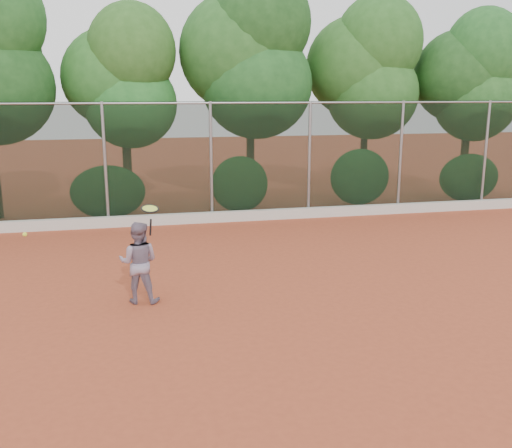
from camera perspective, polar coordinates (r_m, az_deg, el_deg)
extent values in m
plane|color=#A34326|center=(10.48, 1.21, -7.89)|extent=(80.00, 80.00, 0.00)
cube|color=beige|center=(16.87, -4.32, 0.69)|extent=(24.00, 0.20, 0.30)
imported|color=gray|center=(10.51, -11.65, -3.78)|extent=(0.84, 0.73, 1.50)
cube|color=black|center=(16.79, -4.50, 6.16)|extent=(24.00, 0.01, 3.50)
cylinder|color=gray|center=(16.67, -4.61, 11.97)|extent=(24.00, 0.06, 0.06)
cylinder|color=gray|center=(16.63, -14.84, 5.71)|extent=(0.09, 0.09, 3.50)
cylinder|color=gray|center=(16.79, -4.50, 6.16)|extent=(0.09, 0.09, 3.50)
cylinder|color=gray|center=(17.46, 5.35, 6.41)|extent=(0.09, 0.09, 3.50)
cylinder|color=gray|center=(18.60, 14.23, 6.47)|extent=(0.09, 0.09, 3.50)
cylinder|color=gray|center=(20.13, 21.94, 6.40)|extent=(0.09, 0.09, 3.50)
cylinder|color=#412E19|center=(18.97, -12.70, 4.99)|extent=(0.28, 0.28, 2.40)
ellipsoid|color=#226323|center=(18.71, -12.41, 11.67)|extent=(2.90, 2.40, 2.80)
ellipsoid|color=#245D1F|center=(19.01, -14.09, 14.01)|extent=(3.20, 2.70, 3.10)
ellipsoid|color=#27551D|center=(18.55, -12.33, 16.61)|extent=(2.70, 2.30, 2.90)
cylinder|color=#3B2517|center=(19.05, -0.56, 6.25)|extent=(0.26, 0.26, 3.00)
ellipsoid|color=#2C6E2A|center=(18.87, 0.10, 13.79)|extent=(3.60, 3.00, 3.50)
ellipsoid|color=#36742C|center=(19.10, -1.64, 16.78)|extent=(3.90, 3.20, 3.80)
ellipsoid|color=#295F24|center=(18.91, 0.48, 19.56)|extent=(3.20, 2.70, 3.30)
cylinder|color=#45281A|center=(20.50, 10.66, 6.08)|extent=(0.24, 0.24, 2.70)
ellipsoid|color=#24561D|center=(20.35, 11.59, 12.63)|extent=(3.20, 2.70, 3.10)
ellipsoid|color=#23521C|center=(20.45, 10.03, 15.22)|extent=(3.50, 2.90, 3.40)
ellipsoid|color=#22531C|center=(20.37, 12.20, 17.40)|extent=(3.00, 2.50, 3.10)
cylinder|color=#49341C|center=(21.89, 20.05, 5.69)|extent=(0.28, 0.28, 2.50)
ellipsoid|color=#34722B|center=(21.78, 21.11, 11.52)|extent=(3.00, 2.50, 2.90)
ellipsoid|color=#2A5E24|center=(21.77, 19.72, 13.74)|extent=(3.30, 2.80, 3.20)
ellipsoid|color=#2E722B|center=(21.79, 21.84, 15.69)|extent=(2.80, 2.40, 3.00)
ellipsoid|color=#2D6225|center=(17.55, -14.58, 3.11)|extent=(2.20, 1.16, 1.60)
ellipsoid|color=#34732B|center=(17.84, -1.64, 4.00)|extent=(1.80, 1.04, 1.76)
ellipsoid|color=#30762D|center=(18.99, 10.33, 4.65)|extent=(2.00, 1.10, 1.84)
ellipsoid|color=#316928|center=(20.89, 20.51, 4.36)|extent=(2.16, 1.12, 1.64)
cylinder|color=black|center=(10.25, -10.50, -0.32)|extent=(0.06, 0.13, 0.32)
torus|color=black|center=(10.11, -10.56, 1.53)|extent=(0.38, 0.37, 0.11)
cylinder|color=#CCDB40|center=(10.11, -10.56, 1.53)|extent=(0.32, 0.31, 0.08)
sphere|color=#DEF136|center=(10.11, -22.11, -0.97)|extent=(0.07, 0.07, 0.07)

